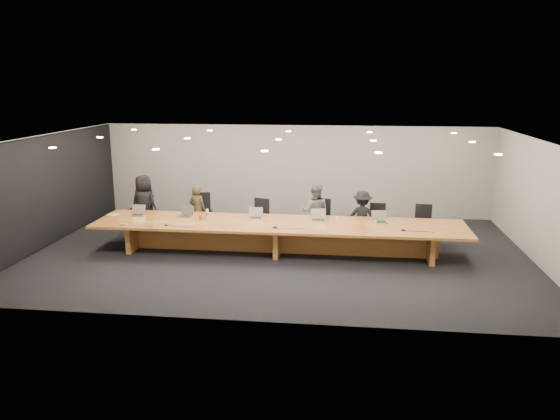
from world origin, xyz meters
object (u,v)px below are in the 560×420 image
object	(u,v)px
amber_mug	(201,217)
mic_right	(403,230)
laptop_b	(185,212)
water_bottle	(207,214)
laptop_c	(256,213)
chair_left	(202,214)
person_d	(362,217)
laptop_e	(380,217)
av_box	(124,224)
chair_far_left	(141,212)
paper_cup_far	(375,222)
laptop_d	(319,215)
mic_center	(275,227)
paper_cup_near	(337,219)
laptop_a	(137,210)
chair_mid_left	(258,218)
person_b	(198,211)
person_a	(144,205)
chair_far_right	(423,224)
mic_left	(166,225)
person_c	(315,212)
chair_right	(377,222)
chair_mid_right	(321,220)

from	to	relation	value
amber_mug	mic_right	world-z (taller)	amber_mug
laptop_b	water_bottle	size ratio (longest dim) A/B	1.59
laptop_b	laptop_c	xyz separation A→B (m)	(1.81, 0.04, 0.00)
chair_left	person_d	distance (m)	4.32
laptop_e	av_box	world-z (taller)	laptop_e
chair_far_left	paper_cup_far	xyz separation A→B (m)	(6.33, -1.16, 0.20)
laptop_d	mic_center	size ratio (longest dim) A/B	2.77
amber_mug	paper_cup_near	world-z (taller)	amber_mug
laptop_a	paper_cup_near	world-z (taller)	laptop_a
person_d	laptop_e	bearing A→B (deg)	117.40
water_bottle	mic_right	bearing A→B (deg)	-7.33
laptop_a	laptop_b	size ratio (longest dim) A/B	0.99
chair_far_left	laptop_c	xyz separation A→B (m)	(3.39, -0.98, 0.29)
chair_far_left	chair_left	distance (m)	1.73
chair_mid_left	laptop_a	bearing A→B (deg)	-142.22
chair_far_left	chair_left	xyz separation A→B (m)	(1.73, -0.02, -0.01)
person_b	amber_mug	bearing A→B (deg)	129.30
person_a	laptop_a	distance (m)	0.99
person_b	laptop_a	distance (m)	1.63
laptop_a	chair_left	bearing A→B (deg)	33.39
chair_far_left	laptop_c	world-z (taller)	chair_far_left
chair_far_right	amber_mug	size ratio (longest dim) A/B	9.23
chair_far_right	mic_left	size ratio (longest dim) A/B	8.63
person_a	paper_cup_far	bearing A→B (deg)	-175.07
chair_far_left	laptop_d	distance (m)	5.08
person_a	water_bottle	size ratio (longest dim) A/B	7.45
amber_mug	chair_mid_left	bearing A→B (deg)	44.83
person_c	mic_right	xyz separation A→B (m)	(2.13, -1.62, 0.02)
mic_left	paper_cup_far	bearing A→B (deg)	8.83
chair_left	person_d	world-z (taller)	person_d
paper_cup_far	mic_left	distance (m)	5.02
paper_cup_near	av_box	xyz separation A→B (m)	(-5.07, -1.00, -0.03)
chair_right	person_b	size ratio (longest dim) A/B	0.71
person_b	water_bottle	xyz separation A→B (m)	(0.52, -0.96, 0.16)
water_bottle	chair_mid_left	bearing A→B (deg)	43.84
chair_mid_right	chair_far_right	size ratio (longest dim) A/B	1.10
chair_mid_left	paper_cup_far	bearing A→B (deg)	-2.72
laptop_e	mic_right	size ratio (longest dim) A/B	2.68
mic_left	mic_center	size ratio (longest dim) A/B	0.88
chair_right	paper_cup_far	world-z (taller)	chair_right
chair_far_left	laptop_b	world-z (taller)	chair_far_left
chair_far_left	chair_mid_left	distance (m)	3.29
mic_center	person_a	bearing A→B (deg)	155.64
chair_far_right	laptop_d	xyz separation A→B (m)	(-2.66, -0.96, 0.39)
mic_center	mic_right	world-z (taller)	mic_right
laptop_b	mic_center	size ratio (longest dim) A/B	2.62
av_box	laptop_a	bearing A→B (deg)	96.27
chair_right	laptop_c	world-z (taller)	laptop_c
person_a	laptop_c	size ratio (longest dim) A/B	4.69
chair_left	av_box	world-z (taller)	chair_left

